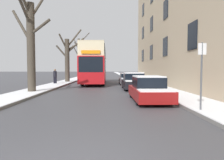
# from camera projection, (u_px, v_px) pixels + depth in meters

# --- Properties ---
(sidewalk_left) EXTENTS (2.23, 130.00, 0.16)m
(sidewalk_left) POSITION_uv_depth(u_px,v_px,m) (88.00, 75.00, 56.23)
(sidewalk_left) COLOR slate
(sidewalk_left) RESTS_ON ground
(sidewalk_right) EXTENTS (2.23, 130.00, 0.16)m
(sidewalk_right) POSITION_uv_depth(u_px,v_px,m) (124.00, 75.00, 56.43)
(sidewalk_right) COLOR slate
(sidewalk_right) RESTS_ON ground
(bare_tree_left_0) EXTENTS (3.41, 4.30, 8.01)m
(bare_tree_left_0) POSITION_uv_depth(u_px,v_px,m) (31.00, 41.00, 14.35)
(bare_tree_left_0) COLOR #423A30
(bare_tree_left_0) RESTS_ON ground
(bare_tree_left_1) EXTENTS (3.54, 2.70, 7.27)m
(bare_tree_left_1) POSITION_uv_depth(u_px,v_px,m) (68.00, 57.00, 26.15)
(bare_tree_left_1) COLOR #423A30
(bare_tree_left_1) RESTS_ON ground
(bare_tree_left_2) EXTENTS (3.15, 2.93, 8.57)m
(bare_tree_left_2) POSITION_uv_depth(u_px,v_px,m) (79.00, 57.00, 37.08)
(bare_tree_left_2) COLOR #423A30
(bare_tree_left_2) RESTS_ON ground
(bare_tree_left_3) EXTENTS (2.13, 2.90, 5.57)m
(bare_tree_left_3) POSITION_uv_depth(u_px,v_px,m) (85.00, 65.00, 48.07)
(bare_tree_left_3) COLOR #423A30
(bare_tree_left_3) RESTS_ON ground
(double_decker_bus) EXTENTS (2.59, 11.21, 4.52)m
(double_decker_bus) POSITION_uv_depth(u_px,v_px,m) (95.00, 63.00, 24.29)
(double_decker_bus) COLOR red
(double_decker_bus) RESTS_ON ground
(parked_car_0) EXTENTS (1.78, 4.38, 1.38)m
(parked_car_0) POSITION_uv_depth(u_px,v_px,m) (148.00, 89.00, 11.04)
(parked_car_0) COLOR maroon
(parked_car_0) RESTS_ON ground
(parked_car_1) EXTENTS (1.88, 4.26, 1.48)m
(parked_car_1) POSITION_uv_depth(u_px,v_px,m) (134.00, 82.00, 17.53)
(parked_car_1) COLOR black
(parked_car_1) RESTS_ON ground
(parked_car_2) EXTENTS (1.75, 4.26, 1.34)m
(parked_car_2) POSITION_uv_depth(u_px,v_px,m) (127.00, 79.00, 23.31)
(parked_car_2) COLOR #9EA3AD
(parked_car_2) RESTS_ON ground
(pedestrian_left_sidewalk) EXTENTS (0.39, 0.39, 1.79)m
(pedestrian_left_sidewalk) POSITION_uv_depth(u_px,v_px,m) (55.00, 76.00, 22.71)
(pedestrian_left_sidewalk) COLOR black
(pedestrian_left_sidewalk) RESTS_ON ground
(street_sign_post) EXTENTS (0.32, 0.07, 2.78)m
(street_sign_post) POSITION_uv_depth(u_px,v_px,m) (201.00, 73.00, 7.74)
(street_sign_post) COLOR #4C4F54
(street_sign_post) RESTS_ON ground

